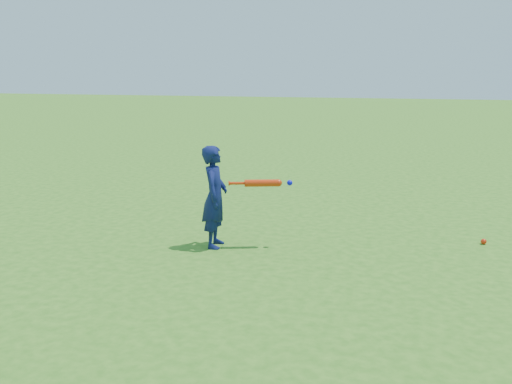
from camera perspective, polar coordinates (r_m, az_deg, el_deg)
ground at (r=7.60m, az=-5.73°, el=-4.20°), size 80.00×80.00×0.00m
child at (r=6.91m, az=-4.14°, el=-0.48°), size 0.37×0.50×1.25m
ground_ball_red at (r=7.66m, az=21.81°, el=-4.62°), size 0.07×0.07×0.07m
bat_swing at (r=6.84m, az=0.85°, el=0.90°), size 0.74×0.31×0.09m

